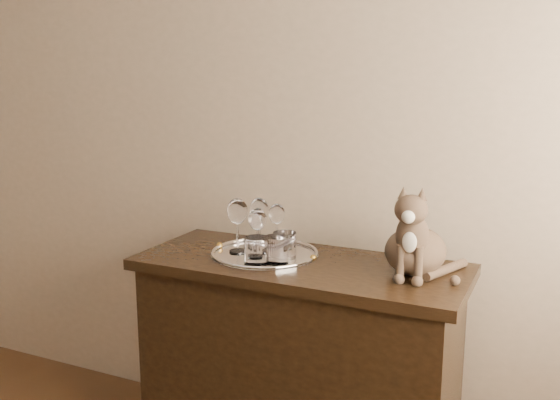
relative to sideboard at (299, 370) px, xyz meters
The scene contains 11 objects.
wall_back 1.15m from the sideboard, 152.68° to the left, with size 4.00×0.10×2.70m, color tan.
sideboard is the anchor object (origin of this frame).
tray 0.45m from the sideboard, behind, with size 0.40×0.40×0.01m, color white.
wine_glass_a 0.58m from the sideboard, 157.37° to the left, with size 0.07×0.07×0.19m, color silver, non-canonical shape.
wine_glass_b 0.55m from the sideboard, 140.40° to the left, with size 0.06×0.06×0.17m, color white, non-canonical shape.
wine_glass_c 0.59m from the sideboard, behind, with size 0.08×0.08×0.21m, color silver, non-canonical shape.
wine_glass_d 0.55m from the sideboard, behind, with size 0.07×0.07×0.18m, color white, non-canonical shape.
tumbler_a 0.49m from the sideboard, 130.45° to the right, with size 0.09×0.09×0.10m, color silver.
tumbler_b 0.51m from the sideboard, 135.26° to the right, with size 0.09×0.09×0.10m, color white.
tumbler_c 0.48m from the sideboard, behind, with size 0.08×0.08×0.10m, color white.
cat 0.71m from the sideboard, ahead, with size 0.32×0.29×0.32m, color #4F3D2F, non-canonical shape.
Camera 1 is at (1.46, -0.05, 1.52)m, focal length 40.00 mm.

